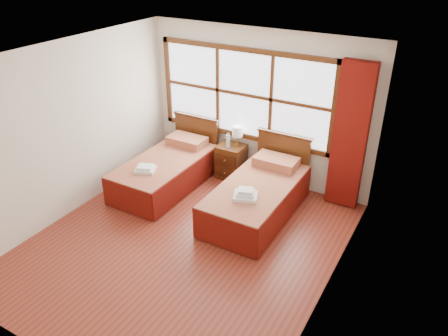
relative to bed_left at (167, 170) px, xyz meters
The scene contains 15 objects.
floor 1.70m from the bed_left, 45.56° to the right, with size 4.50×4.50×0.00m, color maroon.
ceiling 2.85m from the bed_left, 45.56° to the right, with size 4.50×4.50×0.00m, color white.
wall_back 1.87m from the bed_left, 41.87° to the left, with size 4.00×4.00×0.00m, color silver.
wall_left 1.77m from the bed_left, 124.59° to the right, with size 4.50×4.50×0.00m, color silver.
wall_right 3.54m from the bed_left, 20.67° to the right, with size 4.50×4.50×0.00m, color silver.
window 1.83m from the bed_left, 47.65° to the left, with size 3.16×0.06×1.56m.
curtain 3.05m from the bed_left, 18.21° to the left, with size 0.50×0.16×2.30m, color maroon.
bed_left is the anchor object (origin of this frame).
bed_right 1.72m from the bed_left, ahead, with size 1.02×2.04×0.99m.
nightstand 1.13m from the bed_left, 44.62° to the left, with size 0.46×0.45×0.61m.
towels_left 0.58m from the bed_left, 92.69° to the right, with size 0.38×0.36×0.09m.
towels_right 1.82m from the bed_left, 14.90° to the right, with size 0.41×0.39×0.14m.
lamp 1.37m from the bed_left, 44.50° to the left, with size 0.18×0.18×0.35m.
bottle_near 1.16m from the bed_left, 44.62° to the left, with size 0.06×0.06×0.22m.
bottle_far 1.15m from the bed_left, 42.70° to the left, with size 0.07×0.07×0.26m.
Camera 1 is at (2.93, -4.01, 3.83)m, focal length 35.00 mm.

